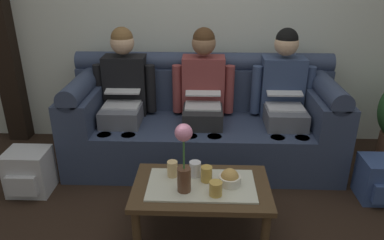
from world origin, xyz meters
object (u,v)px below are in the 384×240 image
coffee_table (201,192)px  snack_bowl (230,178)px  cup_far_center (206,174)px  person_right (284,94)px  cup_near_left (195,169)px  cup_far_left (216,189)px  backpack_right (380,180)px  backpack_left (29,172)px  cup_near_right (172,169)px  person_middle (203,93)px  flower_vase (184,156)px  couch (203,123)px  person_left (124,92)px

coffee_table → snack_bowl: size_ratio=6.20×
snack_bowl → cup_far_center: 0.16m
person_right → cup_near_left: person_right is taller
snack_bowl → cup_far_left: (-0.09, -0.13, 0.00)m
snack_bowl → backpack_right: bearing=20.5°
person_right → backpack_left: bearing=-163.9°
cup_near_right → person_right: bearing=46.7°
person_middle → backpack_left: 1.59m
snack_bowl → cup_far_left: size_ratio=1.57×
coffee_table → cup_far_left: 0.18m
cup_near_left → backpack_left: cup_near_left is taller
flower_vase → backpack_left: size_ratio=1.27×
couch → person_left: 0.77m
couch → backpack_right: bearing=-23.6°
person_left → cup_far_left: size_ratio=13.22×
person_left → person_middle: (0.71, 0.00, -0.00)m
cup_near_right → cup_near_left: bearing=3.9°
cup_near_right → couch: bearing=78.5°
backpack_left → cup_near_left: bearing=-14.6°
cup_near_left → backpack_right: size_ratio=0.30×
flower_vase → cup_far_left: flower_vase is taller
person_right → backpack_left: person_right is taller
coffee_table → flower_vase: size_ratio=1.95×
coffee_table → backpack_left: coffee_table is taller
cup_near_right → cup_far_left: (0.29, -0.21, -0.01)m
person_middle → cup_far_center: bearing=-88.2°
cup_far_center → person_left: bearing=126.2°
person_left → cup_far_left: 1.44m
backpack_left → backpack_right: bearing=0.1°
snack_bowl → couch: bearing=99.9°
cup_near_right → backpack_right: size_ratio=0.32×
person_left → cup_far_center: person_left is taller
person_middle → snack_bowl: bearing=-80.1°
couch → coffee_table: (0.00, -1.07, -0.03)m
person_middle → cup_far_left: (0.09, -1.18, -0.21)m
person_middle → cup_far_left: 1.20m
couch → person_middle: (0.00, -0.00, 0.29)m
cup_near_right → cup_far_center: 0.24m
cup_far_center → backpack_right: (1.36, 0.42, -0.28)m
snack_bowl → cup_near_left: snack_bowl is taller
couch → cup_near_left: 0.97m
person_right → backpack_right: 1.03m
cup_near_left → cup_near_right: cup_near_right is taller
cup_near_left → coffee_table: bearing=-67.5°
person_left → backpack_left: bearing=-138.1°
cup_far_center → backpack_left: bearing=163.7°
flower_vase → snack_bowl: size_ratio=3.18×
person_middle → snack_bowl: person_middle is taller
cup_near_left → cup_far_left: bearing=-58.9°
coffee_table → cup_near_left: bearing=112.5°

